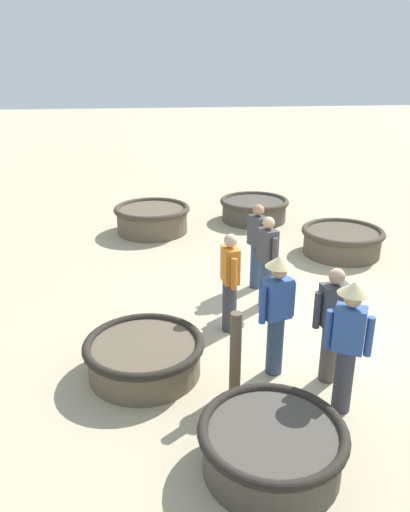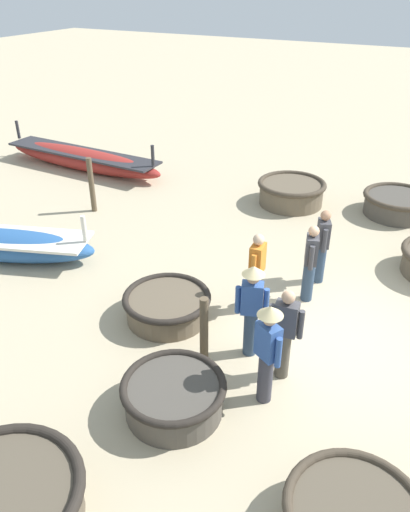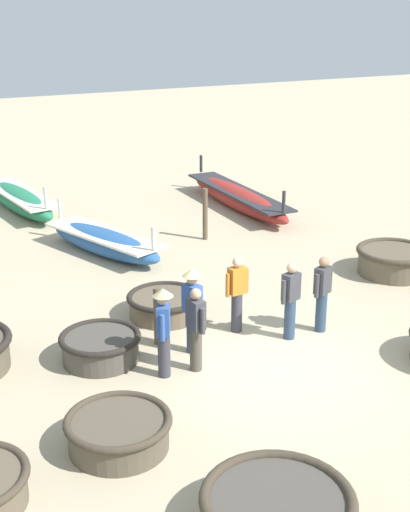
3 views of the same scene
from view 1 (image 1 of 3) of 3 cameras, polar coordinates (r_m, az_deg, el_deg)
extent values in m
plane|color=#BCAD8C|center=(8.13, 13.84, -7.87)|extent=(80.00, 80.00, 0.00)
cylinder|color=#4C473F|center=(5.43, 7.61, -21.09)|extent=(1.40, 1.40, 0.47)
torus|color=#28231E|center=(5.27, 7.75, -19.19)|extent=(1.51, 1.51, 0.11)
cylinder|color=brown|center=(12.19, -6.04, 4.07)|extent=(1.69, 1.69, 0.57)
torus|color=#42382B|center=(12.11, -6.09, 5.37)|extent=(1.83, 1.83, 0.14)
cylinder|color=brown|center=(11.11, 15.37, 1.47)|extent=(1.62, 1.62, 0.50)
torus|color=#42382B|center=(11.03, 15.49, 2.68)|extent=(1.75, 1.75, 0.13)
cylinder|color=brown|center=(6.78, -6.92, -11.56)|extent=(1.48, 1.48, 0.44)
torus|color=#28231E|center=(6.66, -7.01, -9.98)|extent=(1.60, 1.60, 0.12)
cylinder|color=#4C473F|center=(13.10, 5.63, 5.16)|extent=(1.65, 1.65, 0.51)
torus|color=#42382B|center=(13.03, 5.67, 6.23)|extent=(1.78, 1.78, 0.13)
cylinder|color=#2D425B|center=(8.45, 6.96, -3.08)|extent=(0.22, 0.22, 0.82)
cube|color=#3D3D42|center=(8.20, 7.17, 1.25)|extent=(0.39, 0.31, 0.54)
sphere|color=tan|center=(8.07, 7.29, 3.78)|extent=(0.20, 0.20, 0.20)
cylinder|color=#3D3D42|center=(8.04, 7.96, 0.42)|extent=(0.09, 0.09, 0.48)
cylinder|color=#3D3D42|center=(8.39, 6.37, 1.40)|extent=(0.09, 0.09, 0.48)
cylinder|color=#4C473D|center=(6.70, 13.99, -10.60)|extent=(0.22, 0.22, 0.82)
cube|color=#3D3D42|center=(6.37, 14.53, -5.40)|extent=(0.26, 0.36, 0.54)
sphere|color=tan|center=(6.21, 14.85, -2.26)|extent=(0.20, 0.20, 0.20)
cylinder|color=#3D3D42|center=(6.50, 16.21, -5.54)|extent=(0.09, 0.09, 0.48)
cylinder|color=#3D3D42|center=(6.30, 12.71, -6.06)|extent=(0.09, 0.09, 0.48)
cylinder|color=#2D425B|center=(9.11, 5.88, -1.17)|extent=(0.22, 0.22, 0.82)
cube|color=#3D3D42|center=(8.88, 6.04, 2.89)|extent=(0.40, 0.34, 0.54)
sphere|color=#A37556|center=(8.76, 6.14, 5.24)|extent=(0.20, 0.20, 0.20)
cylinder|color=#3D3D42|center=(8.73, 6.88, 2.18)|extent=(0.09, 0.09, 0.48)
cylinder|color=#3D3D42|center=(9.06, 5.21, 2.97)|extent=(0.09, 0.09, 0.48)
cylinder|color=#383842|center=(7.63, 2.81, -5.74)|extent=(0.22, 0.22, 0.82)
cube|color=orange|center=(7.35, 2.91, -1.02)|extent=(0.36, 0.25, 0.54)
sphere|color=#DBB28E|center=(7.21, 2.96, 1.77)|extent=(0.20, 0.20, 0.20)
cylinder|color=orange|center=(7.57, 2.48, -0.75)|extent=(0.09, 0.09, 0.48)
cylinder|color=orange|center=(7.17, 3.34, -2.04)|extent=(0.09, 0.09, 0.48)
cylinder|color=#383842|center=(6.22, 15.52, -13.49)|extent=(0.22, 0.22, 0.82)
cube|color=#33569E|center=(5.87, 16.18, -8.01)|extent=(0.36, 0.40, 0.54)
sphere|color=tan|center=(5.70, 16.56, -4.67)|extent=(0.20, 0.20, 0.20)
cylinder|color=#33569E|center=(5.91, 13.99, -8.13)|extent=(0.09, 0.09, 0.48)
cylinder|color=#33569E|center=(5.89, 18.27, -8.74)|extent=(0.09, 0.09, 0.48)
cone|color=#D1BC84|center=(5.64, 16.70, -3.49)|extent=(0.36, 0.36, 0.14)
cylinder|color=#2D425B|center=(6.71, 7.98, -10.07)|extent=(0.22, 0.22, 0.82)
cube|color=#33569E|center=(6.38, 8.29, -4.85)|extent=(0.32, 0.39, 0.54)
sphere|color=tan|center=(6.23, 8.48, -1.71)|extent=(0.20, 0.20, 0.20)
cylinder|color=#33569E|center=(6.52, 9.87, -4.84)|extent=(0.09, 0.09, 0.48)
cylinder|color=#33569E|center=(6.29, 6.60, -5.67)|extent=(0.09, 0.09, 0.48)
cone|color=#D1BC84|center=(6.18, 8.54, -0.60)|extent=(0.36, 0.36, 0.14)
cylinder|color=brown|center=(6.13, 3.49, -11.33)|extent=(0.14, 0.14, 1.16)
camera|label=2|loc=(4.31, 98.39, 20.66)|focal=35.00mm
camera|label=3|loc=(12.68, 86.40, 13.03)|focal=50.00mm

